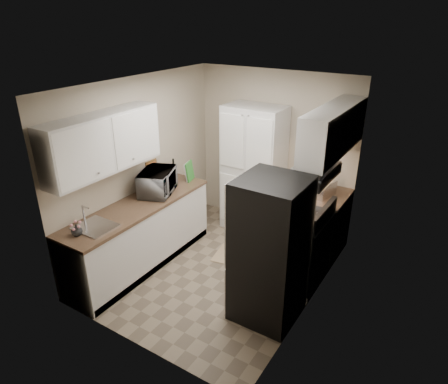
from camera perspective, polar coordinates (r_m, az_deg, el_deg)
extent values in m
plane|color=#7A6B56|center=(5.61, -0.77, -11.02)|extent=(3.20, 3.20, 0.00)
cube|color=beige|center=(6.30, 7.13, 5.70)|extent=(2.60, 0.04, 2.50)
cube|color=beige|center=(3.90, -13.86, -7.26)|extent=(2.60, 0.04, 2.50)
cube|color=beige|center=(5.75, -11.81, 3.51)|extent=(0.04, 3.20, 2.50)
cube|color=beige|center=(4.48, 13.25, -2.80)|extent=(0.04, 3.20, 2.50)
cube|color=silver|center=(4.63, -0.95, 15.08)|extent=(2.60, 3.20, 0.04)
cube|color=silver|center=(4.97, -16.86, 6.72)|extent=(0.33, 1.60, 0.70)
cube|color=silver|center=(5.03, 15.32, 7.84)|extent=(0.33, 1.55, 0.58)
cube|color=#99999E|center=(4.78, 12.57, 2.56)|extent=(0.45, 0.76, 0.13)
cube|color=#B7B7BC|center=(4.97, -17.91, -4.77)|extent=(0.45, 0.40, 0.02)
cube|color=brown|center=(5.90, -10.32, 3.45)|extent=(0.02, 0.22, 0.22)
cube|color=silver|center=(6.23, 4.21, 3.15)|extent=(0.90, 0.55, 2.00)
cube|color=silver|center=(5.62, -11.78, -6.16)|extent=(0.60, 2.30, 0.88)
cube|color=brown|center=(5.41, -12.19, -1.96)|extent=(0.63, 2.33, 0.04)
cube|color=silver|center=(5.95, 13.64, -4.56)|extent=(0.60, 0.80, 0.88)
cube|color=brown|center=(5.74, 14.08, -0.54)|extent=(0.63, 0.83, 0.04)
cube|color=#B7B7BC|center=(5.29, 10.50, -8.03)|extent=(0.64, 0.76, 0.90)
cube|color=black|center=(5.06, 10.90, -3.58)|extent=(0.66, 0.78, 0.03)
cube|color=black|center=(4.93, 14.11, -3.30)|extent=(0.06, 0.76, 0.22)
cube|color=#D99A8C|center=(5.25, 6.24, -6.74)|extent=(0.01, 0.16, 0.42)
cube|color=beige|center=(5.44, 7.38, -5.61)|extent=(0.01, 0.16, 0.42)
cube|color=#B7B7BC|center=(4.46, 6.55, -8.35)|extent=(0.70, 0.72, 1.70)
imported|color=#A7A7AB|center=(5.63, -9.48, 1.44)|extent=(0.61, 0.72, 0.33)
cylinder|color=black|center=(6.05, -7.21, 3.09)|extent=(0.08, 0.08, 0.31)
imported|color=beige|center=(4.85, -20.31, -5.11)|extent=(0.17, 0.17, 0.13)
cube|color=#318B31|center=(6.01, -4.92, 2.99)|extent=(0.08, 0.23, 0.29)
cube|color=#B4B4B9|center=(5.67, 13.71, 0.54)|extent=(0.35, 0.41, 0.21)
cube|color=tan|center=(6.02, 1.95, -8.22)|extent=(0.67, 0.92, 0.01)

